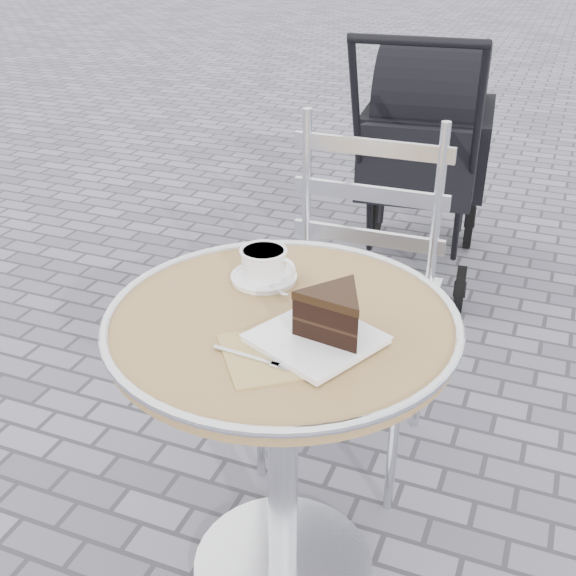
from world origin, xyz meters
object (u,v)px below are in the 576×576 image
at_px(cafe_table, 282,384).
at_px(cake_plate_set, 329,320).
at_px(cappuccino_set, 264,267).
at_px(baby_stroller, 423,159).
at_px(bistro_chair, 360,256).

bearing_deg(cafe_table, cake_plate_set, -24.32).
xyz_separation_m(cappuccino_set, baby_stroller, (0.01, 1.67, -0.27)).
xyz_separation_m(cake_plate_set, baby_stroller, (-0.20, 1.85, -0.29)).
bearing_deg(cafe_table, cappuccino_set, 125.53).
height_order(cappuccino_set, baby_stroller, baby_stroller).
relative_size(cafe_table, baby_stroller, 0.68).
bearing_deg(baby_stroller, bistro_chair, -92.33).
relative_size(cake_plate_set, bistro_chair, 0.34).
relative_size(cappuccino_set, cake_plate_set, 0.45).
height_order(cappuccino_set, cake_plate_set, cake_plate_set).
distance_m(cappuccino_set, cake_plate_set, 0.28).
xyz_separation_m(cappuccino_set, cake_plate_set, (0.21, -0.19, 0.02)).
distance_m(cappuccino_set, bistro_chair, 0.49).
distance_m(cake_plate_set, bistro_chair, 0.67).
xyz_separation_m(cafe_table, bistro_chair, (-0.01, 0.58, 0.03)).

